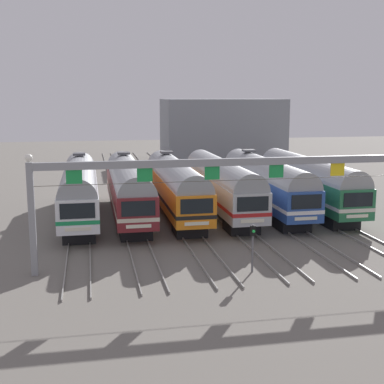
{
  "coord_description": "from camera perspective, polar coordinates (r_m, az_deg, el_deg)",
  "views": [
    {
      "loc": [
        -9.12,
        -43.68,
        10.1
      ],
      "look_at": [
        -0.43,
        0.71,
        1.9
      ],
      "focal_mm": 49.54,
      "sensor_mm": 36.0,
      "label": 1
    }
  ],
  "objects": [
    {
      "name": "commuter_train_white",
      "position": [
        44.31,
        -12.04,
        0.42
      ],
      "size": [
        2.88,
        18.06,
        5.05
      ],
      "color": "white",
      "rests_on": "ground"
    },
    {
      "name": "commuter_train_maroon",
      "position": [
        44.41,
        -6.88,
        0.6
      ],
      "size": [
        2.88,
        18.06,
        5.05
      ],
      "color": "maroon",
      "rests_on": "ground"
    },
    {
      "name": "commuter_train_blue",
      "position": [
        46.81,
        7.9,
        1.07
      ],
      "size": [
        2.88,
        18.06,
        5.05
      ],
      "color": "#284C9E",
      "rests_on": "ground"
    },
    {
      "name": "ground_plane",
      "position": [
        45.75,
        0.7,
        -2.47
      ],
      "size": [
        160.0,
        160.0,
        0.0
      ],
      "primitive_type": "plane",
      "color": "slate"
    },
    {
      "name": "commuter_train_orange",
      "position": [
        44.87,
        -1.79,
        0.77
      ],
      "size": [
        2.88,
        18.06,
        5.05
      ],
      "color": "orange",
      "rests_on": "ground"
    },
    {
      "name": "yard_signal_mast",
      "position": [
        30.83,
        6.56,
        -5.06
      ],
      "size": [
        0.28,
        0.35,
        2.83
      ],
      "color": "#59595E",
      "rests_on": "ground"
    },
    {
      "name": "commuter_train_green",
      "position": [
        48.24,
        12.39,
        1.2
      ],
      "size": [
        2.88,
        18.06,
        4.77
      ],
      "color": "#236B42",
      "rests_on": "ground"
    },
    {
      "name": "commuter_train_stainless",
      "position": [
        45.67,
        3.16,
        0.92
      ],
      "size": [
        2.88,
        18.06,
        4.77
      ],
      "color": "#B2B5BA",
      "rests_on": "ground"
    },
    {
      "name": "maintenance_building",
      "position": [
        85.76,
        3.28,
        6.74
      ],
      "size": [
        18.88,
        10.0,
        9.64
      ],
      "primitive_type": "cube",
      "color": "gray",
      "rests_on": "ground"
    },
    {
      "name": "catenary_gantry",
      "position": [
        31.89,
        5.67,
        1.64
      ],
      "size": [
        25.2,
        0.44,
        6.97
      ],
      "color": "gray",
      "rests_on": "ground"
    },
    {
      "name": "track_bed",
      "position": [
        62.18,
        -2.5,
        0.99
      ],
      "size": [
        21.47,
        70.0,
        0.15
      ],
      "color": "gray",
      "rests_on": "ground"
    }
  ]
}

